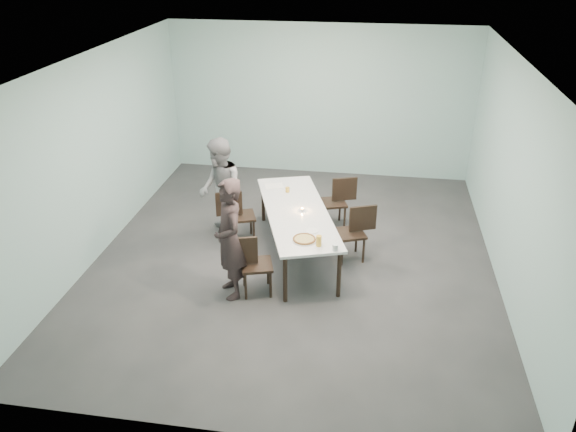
# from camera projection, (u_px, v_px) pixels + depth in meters

# --- Properties ---
(ground) EXTENTS (7.00, 7.00, 0.00)m
(ground) POSITION_uv_depth(u_px,v_px,m) (294.00, 256.00, 8.71)
(ground) COLOR #333335
(ground) RESTS_ON ground
(room_shell) EXTENTS (6.02, 7.02, 3.01)m
(room_shell) POSITION_uv_depth(u_px,v_px,m) (295.00, 131.00, 7.79)
(room_shell) COLOR #9BC3C2
(room_shell) RESTS_ON ground
(table) EXTENTS (1.66, 2.75, 0.75)m
(table) POSITION_uv_depth(u_px,v_px,m) (297.00, 214.00, 8.47)
(table) COLOR white
(table) RESTS_ON ground
(chair_near_left) EXTENTS (0.65, 0.52, 0.87)m
(chair_near_left) POSITION_uv_depth(u_px,v_px,m) (251.00, 261.00, 7.63)
(chair_near_left) COLOR black
(chair_near_left) RESTS_ON ground
(chair_far_left) EXTENTS (0.65, 0.54, 0.87)m
(chair_far_left) POSITION_uv_depth(u_px,v_px,m) (236.00, 213.00, 8.94)
(chair_far_left) COLOR black
(chair_far_left) RESTS_ON ground
(chair_near_right) EXTENTS (0.65, 0.55, 0.87)m
(chair_near_right) POSITION_uv_depth(u_px,v_px,m) (355.00, 229.00, 8.46)
(chair_near_right) COLOR black
(chair_near_right) RESTS_ON ground
(chair_far_right) EXTENTS (0.65, 0.53, 0.87)m
(chair_far_right) POSITION_uv_depth(u_px,v_px,m) (338.00, 199.00, 9.42)
(chair_far_right) COLOR black
(chair_far_right) RESTS_ON ground
(diner_near) EXTENTS (0.66, 0.74, 1.71)m
(diner_near) POSITION_uv_depth(u_px,v_px,m) (230.00, 239.00, 7.44)
(diner_near) COLOR black
(diner_near) RESTS_ON ground
(diner_far) EXTENTS (0.91, 1.01, 1.68)m
(diner_far) POSITION_uv_depth(u_px,v_px,m) (220.00, 190.00, 8.90)
(diner_far) COLOR gray
(diner_far) RESTS_ON ground
(pizza) EXTENTS (0.34, 0.34, 0.04)m
(pizza) POSITION_uv_depth(u_px,v_px,m) (304.00, 239.00, 7.62)
(pizza) COLOR white
(pizza) RESTS_ON table
(side_plate) EXTENTS (0.18, 0.18, 0.01)m
(side_plate) POSITION_uv_depth(u_px,v_px,m) (312.00, 231.00, 7.87)
(side_plate) COLOR white
(side_plate) RESTS_ON table
(beer_glass) EXTENTS (0.08, 0.08, 0.15)m
(beer_glass) POSITION_uv_depth(u_px,v_px,m) (319.00, 241.00, 7.47)
(beer_glass) COLOR gold
(beer_glass) RESTS_ON table
(water_tumbler) EXTENTS (0.08, 0.08, 0.09)m
(water_tumbler) POSITION_uv_depth(u_px,v_px,m) (335.00, 247.00, 7.37)
(water_tumbler) COLOR silver
(water_tumbler) RESTS_ON table
(tealight) EXTENTS (0.06, 0.06, 0.05)m
(tealight) POSITION_uv_depth(u_px,v_px,m) (302.00, 210.00, 8.43)
(tealight) COLOR silver
(tealight) RESTS_ON table
(amber_tumbler) EXTENTS (0.07, 0.07, 0.08)m
(amber_tumbler) POSITION_uv_depth(u_px,v_px,m) (287.00, 190.00, 9.04)
(amber_tumbler) COLOR gold
(amber_tumbler) RESTS_ON table
(menu) EXTENTS (0.35, 0.30, 0.01)m
(menu) POSITION_uv_depth(u_px,v_px,m) (274.00, 186.00, 9.27)
(menu) COLOR silver
(menu) RESTS_ON table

